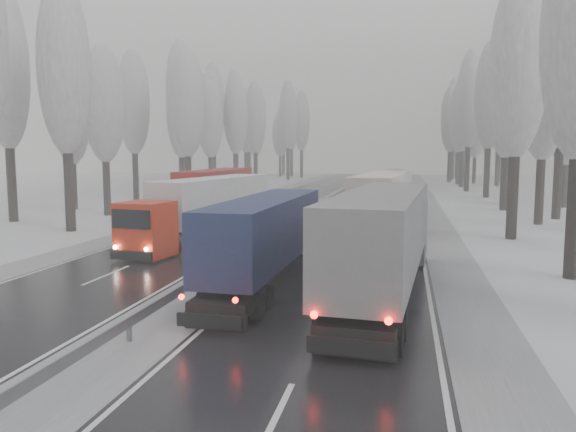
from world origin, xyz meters
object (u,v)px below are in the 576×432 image
(truck_blue_box, at_px, (273,232))
(box_truck_distant, at_px, (396,176))
(truck_red_white, at_px, (206,204))
(truck_red_red, at_px, (212,191))
(truck_cream_box, at_px, (385,198))
(truck_grey_tarp, at_px, (386,234))

(truck_blue_box, distance_m, box_truck_distant, 75.05)
(truck_red_white, height_order, truck_red_red, truck_red_red)
(truck_cream_box, bearing_deg, truck_blue_box, -100.26)
(truck_cream_box, height_order, truck_red_red, truck_cream_box)
(truck_grey_tarp, distance_m, box_truck_distant, 76.57)
(truck_grey_tarp, xyz_separation_m, box_truck_distant, (-0.83, 76.56, -1.02))
(box_truck_distant, xyz_separation_m, truck_red_red, (-13.80, -54.84, 1.00))
(truck_red_white, bearing_deg, truck_grey_tarp, -37.81)
(box_truck_distant, height_order, truck_red_white, truck_red_white)
(truck_red_white, xyz_separation_m, truck_red_red, (-3.18, 10.10, 0.10))
(truck_red_red, bearing_deg, truck_cream_box, -18.89)
(truck_red_white, bearing_deg, truck_blue_box, -48.78)
(truck_blue_box, xyz_separation_m, truck_red_white, (-6.65, 10.00, 0.14))
(truck_cream_box, relative_size, truck_red_white, 1.06)
(truck_blue_box, relative_size, box_truck_distant, 1.98)
(truck_grey_tarp, xyz_separation_m, truck_cream_box, (-0.60, 16.87, 0.01))
(truck_blue_box, bearing_deg, truck_cream_box, 75.82)
(truck_cream_box, xyz_separation_m, truck_red_white, (-10.86, -5.25, -0.13))
(truck_blue_box, xyz_separation_m, truck_red_red, (-9.83, 20.10, 0.24))
(truck_grey_tarp, distance_m, truck_red_red, 26.19)
(truck_blue_box, distance_m, truck_cream_box, 15.83)
(truck_grey_tarp, relative_size, truck_red_red, 1.02)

